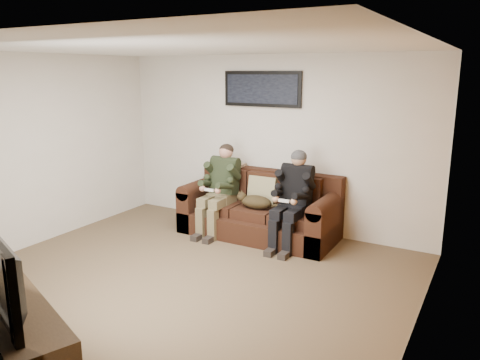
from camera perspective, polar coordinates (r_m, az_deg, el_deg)
The scene contains 15 objects.
floor at distance 5.58m, azimuth -6.77°, elevation -11.95°, with size 5.00×5.00×0.00m, color brown.
ceiling at distance 5.06m, azimuth -7.58°, elevation 15.77°, with size 5.00×5.00×0.00m, color silver.
wall_back at distance 7.07m, azimuth 3.74°, elevation 4.51°, with size 5.00×5.00×0.00m, color beige.
wall_left at distance 6.93m, azimuth -24.06°, elevation 3.22°, with size 4.50×4.50×0.00m, color beige.
wall_right at distance 4.23m, azimuth 21.33°, elevation -2.29°, with size 4.50×4.50×0.00m, color beige.
accent_wall_right at distance 4.23m, azimuth 21.20°, elevation -2.28°, with size 4.50×4.50×0.00m, color #A35810.
sofa at distance 6.89m, azimuth 2.58°, elevation -3.84°, with size 2.25×0.97×0.92m.
throw_pillow at distance 6.84m, azimuth 2.76°, elevation -1.29°, with size 0.43×0.12×0.41m, color #90875E.
throw_blanket at distance 7.31m, azimuth -1.16°, elevation 1.80°, with size 0.46×0.23×0.08m, color tan.
person_left at distance 6.90m, azimuth -2.40°, elevation -0.46°, with size 0.51×0.87×1.31m.
person_right at distance 6.38m, azimuth 6.50°, elevation -1.62°, with size 0.51×0.86×1.31m.
cat at distance 6.65m, azimuth 1.83°, elevation -2.63°, with size 0.66×0.26×0.24m.
framed_poster at distance 7.03m, azimuth 2.69°, elevation 11.02°, with size 1.25×0.05×0.52m.
tv_stand at distance 4.42m, azimuth -25.21°, elevation -16.94°, with size 1.50×0.48×0.47m, color black.
television at distance 4.17m, azimuth -25.98°, elevation -10.04°, with size 1.17×0.15×0.68m, color black.
Camera 1 is at (3.02, -4.06, 2.36)m, focal length 35.00 mm.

